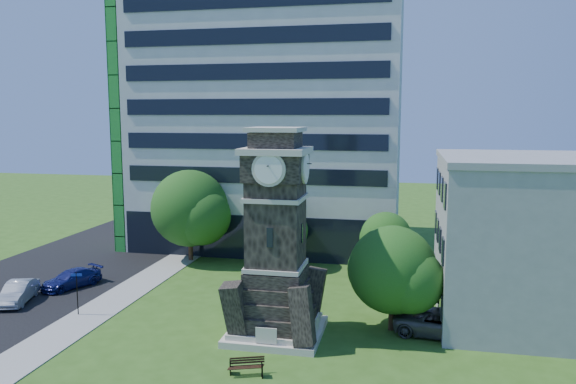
% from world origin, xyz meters
% --- Properties ---
extents(ground, '(160.00, 160.00, 0.00)m').
position_xyz_m(ground, '(0.00, 0.00, 0.00)').
color(ground, '#305518').
rests_on(ground, ground).
extents(sidewalk, '(3.00, 70.00, 0.06)m').
position_xyz_m(sidewalk, '(-9.50, 5.00, 0.03)').
color(sidewalk, gray).
rests_on(sidewalk, ground).
extents(street, '(14.00, 80.00, 0.02)m').
position_xyz_m(street, '(-18.00, 5.00, 0.01)').
color(street, black).
rests_on(street, ground).
extents(clock_tower, '(5.40, 5.40, 12.22)m').
position_xyz_m(clock_tower, '(3.00, 2.00, 5.28)').
color(clock_tower, beige).
rests_on(clock_tower, ground).
extents(office_tall, '(26.20, 15.11, 28.60)m').
position_xyz_m(office_tall, '(-3.20, 25.84, 14.22)').
color(office_tall, silver).
rests_on(office_tall, ground).
extents(office_low, '(15.20, 12.20, 10.40)m').
position_xyz_m(office_low, '(19.97, 8.00, 5.21)').
color(office_low, '#929597').
rests_on(office_low, ground).
extents(car_street_mid, '(2.77, 4.67, 1.45)m').
position_xyz_m(car_street_mid, '(-15.83, 3.85, 0.73)').
color(car_street_mid, '#9B9DA2').
rests_on(car_street_mid, ground).
extents(car_street_north, '(3.60, 4.97, 1.34)m').
position_xyz_m(car_street_north, '(-14.20, 7.69, 0.67)').
color(car_street_north, navy).
rests_on(car_street_north, ground).
extents(car_east_lot, '(5.93, 3.38, 1.56)m').
position_xyz_m(car_east_lot, '(12.58, 3.83, 0.78)').
color(car_east_lot, '#46474B').
rests_on(car_east_lot, ground).
extents(park_bench, '(1.75, 0.47, 0.91)m').
position_xyz_m(park_bench, '(2.72, -3.38, 0.48)').
color(park_bench, black).
rests_on(park_bench, ground).
extents(street_sign, '(0.69, 0.07, 2.87)m').
position_xyz_m(street_sign, '(-10.34, 2.46, 1.80)').
color(street_sign, black).
rests_on(street_sign, ground).
extents(tree_nw, '(7.48, 6.80, 8.13)m').
position_xyz_m(tree_nw, '(-8.30, 17.06, 4.54)').
color(tree_nw, '#332114').
rests_on(tree_nw, ground).
extents(tree_nc, '(5.59, 5.08, 6.22)m').
position_xyz_m(tree_nc, '(-0.48, 16.66, 3.53)').
color(tree_nc, '#332114').
rests_on(tree_nc, ground).
extents(tree_ne, '(4.41, 4.01, 5.45)m').
position_xyz_m(tree_ne, '(8.91, 14.45, 3.30)').
color(tree_ne, '#332114').
rests_on(tree_ne, ground).
extents(tree_east, '(5.79, 5.26, 6.39)m').
position_xyz_m(tree_east, '(9.70, 4.17, 3.61)').
color(tree_east, '#332114').
rests_on(tree_east, ground).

